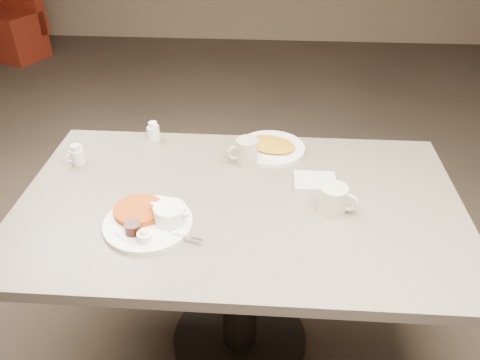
# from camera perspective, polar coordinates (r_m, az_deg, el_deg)

# --- Properties ---
(room) EXTENTS (7.04, 8.04, 2.84)m
(room) POSITION_cam_1_polar(r_m,az_deg,el_deg) (1.33, -0.06, 20.60)
(room) COLOR #4C3F33
(room) RESTS_ON ground
(diner_table) EXTENTS (1.50, 0.90, 0.75)m
(diner_table) POSITION_cam_1_polar(r_m,az_deg,el_deg) (1.72, -0.05, -6.98)
(diner_table) COLOR slate
(diner_table) RESTS_ON ground
(main_plate) EXTENTS (0.37, 0.37, 0.07)m
(main_plate) POSITION_cam_1_polar(r_m,az_deg,el_deg) (1.53, -10.65, -4.57)
(main_plate) COLOR white
(main_plate) RESTS_ON diner_table
(coffee_mug_near) EXTENTS (0.14, 0.12, 0.09)m
(coffee_mug_near) POSITION_cam_1_polar(r_m,az_deg,el_deg) (1.57, 11.20, -2.21)
(coffee_mug_near) COLOR beige
(coffee_mug_near) RESTS_ON diner_table
(napkin) EXTENTS (0.15, 0.12, 0.02)m
(napkin) POSITION_cam_1_polar(r_m,az_deg,el_deg) (1.71, 8.97, -0.23)
(napkin) COLOR silver
(napkin) RESTS_ON diner_table
(coffee_mug_far) EXTENTS (0.13, 0.10, 0.10)m
(coffee_mug_far) POSITION_cam_1_polar(r_m,az_deg,el_deg) (1.78, 0.75, 3.41)
(coffee_mug_far) COLOR #B5AD9B
(coffee_mug_far) RESTS_ON diner_table
(creamer_left) EXTENTS (0.07, 0.06, 0.08)m
(creamer_left) POSITION_cam_1_polar(r_m,az_deg,el_deg) (1.89, -18.96, 2.81)
(creamer_left) COLOR white
(creamer_left) RESTS_ON diner_table
(creamer_right) EXTENTS (0.06, 0.05, 0.08)m
(creamer_right) POSITION_cam_1_polar(r_m,az_deg,el_deg) (1.97, -10.32, 5.70)
(creamer_right) COLOR white
(creamer_right) RESTS_ON diner_table
(hash_plate) EXTENTS (0.35, 0.35, 0.04)m
(hash_plate) POSITION_cam_1_polar(r_m,az_deg,el_deg) (1.89, 3.72, 3.98)
(hash_plate) COLOR white
(hash_plate) RESTS_ON diner_table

